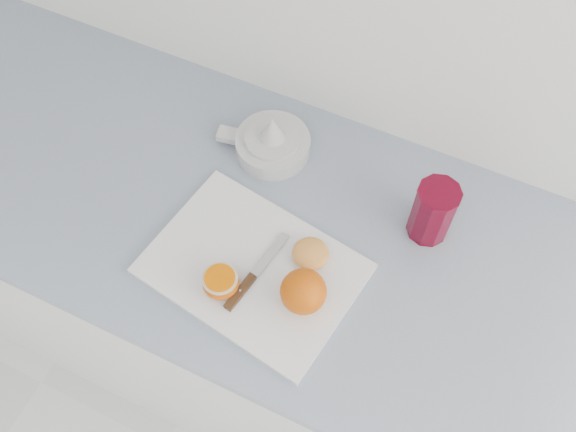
{
  "coord_description": "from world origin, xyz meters",
  "views": [
    {
      "loc": [
        0.49,
        1.15,
        1.97
      ],
      "look_at": [
        0.23,
        1.69,
        0.96
      ],
      "focal_mm": 40.0,
      "sensor_mm": 36.0,
      "label": 1
    }
  ],
  "objects_px": {
    "counter": "(294,317)",
    "cutting_board": "(253,268)",
    "citrus_juicer": "(272,142)",
    "half_orange": "(221,282)",
    "red_tumbler": "(432,213)"
  },
  "relations": [
    {
      "from": "cutting_board",
      "to": "red_tumbler",
      "type": "bearing_deg",
      "value": 39.92
    },
    {
      "from": "cutting_board",
      "to": "red_tumbler",
      "type": "relative_size",
      "value": 2.84
    },
    {
      "from": "counter",
      "to": "red_tumbler",
      "type": "relative_size",
      "value": 19.33
    },
    {
      "from": "half_orange",
      "to": "citrus_juicer",
      "type": "bearing_deg",
      "value": 99.82
    },
    {
      "from": "half_orange",
      "to": "citrus_juicer",
      "type": "distance_m",
      "value": 0.33
    },
    {
      "from": "cutting_board",
      "to": "citrus_juicer",
      "type": "distance_m",
      "value": 0.28
    },
    {
      "from": "red_tumbler",
      "to": "citrus_juicer",
      "type": "bearing_deg",
      "value": 173.1
    },
    {
      "from": "citrus_juicer",
      "to": "half_orange",
      "type": "bearing_deg",
      "value": -80.18
    },
    {
      "from": "cutting_board",
      "to": "red_tumbler",
      "type": "distance_m",
      "value": 0.35
    },
    {
      "from": "cutting_board",
      "to": "citrus_juicer",
      "type": "height_order",
      "value": "citrus_juicer"
    },
    {
      "from": "half_orange",
      "to": "red_tumbler",
      "type": "height_order",
      "value": "red_tumbler"
    },
    {
      "from": "counter",
      "to": "half_orange",
      "type": "relative_size",
      "value": 38.99
    },
    {
      "from": "cutting_board",
      "to": "citrus_juicer",
      "type": "bearing_deg",
      "value": 108.64
    },
    {
      "from": "counter",
      "to": "cutting_board",
      "type": "distance_m",
      "value": 0.46
    },
    {
      "from": "citrus_juicer",
      "to": "red_tumbler",
      "type": "relative_size",
      "value": 1.48
    }
  ]
}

